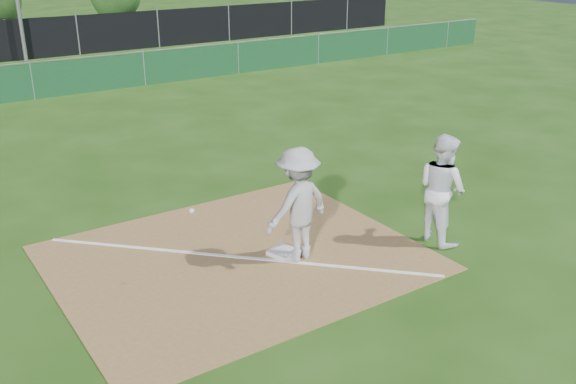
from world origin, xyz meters
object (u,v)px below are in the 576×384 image
(runner, at_px, (442,189))
(car_right, at_px, (47,31))
(first_base, at_px, (283,252))
(play_at_first, at_px, (298,205))

(runner, xyz_separation_m, car_right, (0.25, 27.61, -0.34))
(first_base, xyz_separation_m, car_right, (2.96, 26.57, 0.60))
(runner, bearing_deg, play_at_first, 76.59)
(car_right, bearing_deg, runner, -167.59)
(play_at_first, height_order, runner, runner)
(runner, relative_size, car_right, 0.45)
(first_base, height_order, play_at_first, play_at_first)
(play_at_first, distance_m, car_right, 26.96)
(play_at_first, relative_size, car_right, 0.58)
(first_base, bearing_deg, car_right, 83.65)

